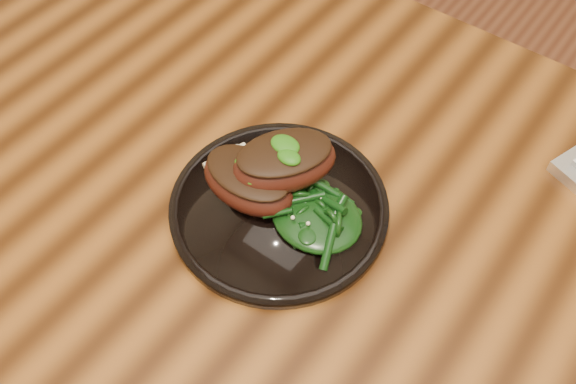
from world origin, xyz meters
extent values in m
cube|color=#331706|center=(0.00, 0.00, 0.73)|extent=(1.60, 0.80, 0.04)
cylinder|color=#381A0C|center=(-0.74, 0.34, 0.35)|extent=(0.06, 0.06, 0.71)
cylinder|color=black|center=(-0.23, -0.02, 0.76)|extent=(0.24, 0.24, 0.01)
torus|color=black|center=(-0.23, -0.02, 0.76)|extent=(0.24, 0.24, 0.01)
cylinder|color=black|center=(-0.23, -0.02, 0.76)|extent=(0.16, 0.16, 0.00)
ellipsoid|color=#3C130B|center=(-0.27, -0.03, 0.79)|extent=(0.11, 0.07, 0.04)
ellipsoid|color=black|center=(-0.27, -0.03, 0.80)|extent=(0.10, 0.06, 0.01)
cylinder|color=beige|center=(-0.31, -0.01, 0.78)|extent=(0.03, 0.05, 0.01)
ellipsoid|color=#144E08|center=(-0.27, -0.03, 0.81)|extent=(0.03, 0.02, 0.01)
ellipsoid|color=#3C130B|center=(-0.24, 0.01, 0.80)|extent=(0.13, 0.14, 0.04)
ellipsoid|color=black|center=(-0.24, 0.01, 0.82)|extent=(0.11, 0.12, 0.01)
cylinder|color=beige|center=(-0.28, -0.03, 0.80)|extent=(0.04, 0.05, 0.01)
ellipsoid|color=#144E08|center=(-0.24, 0.01, 0.83)|extent=(0.03, 0.02, 0.01)
ellipsoid|color=#144E08|center=(-0.26, 0.03, 0.77)|extent=(0.08, 0.05, 0.01)
ellipsoid|color=black|center=(-0.18, -0.01, 0.77)|extent=(0.10, 0.09, 0.02)
camera|label=1|loc=(0.02, -0.34, 1.34)|focal=40.00mm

